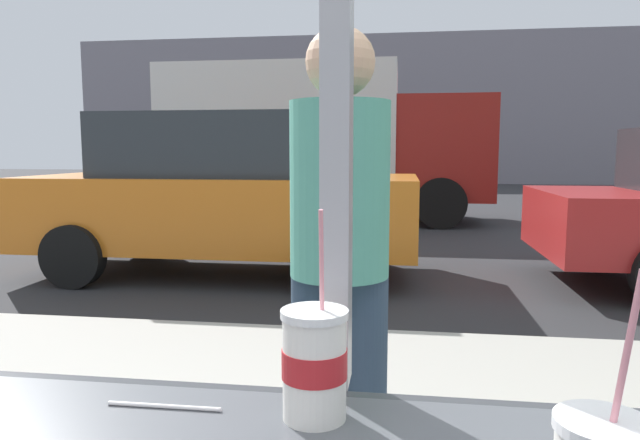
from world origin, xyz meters
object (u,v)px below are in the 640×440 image
object	(u,v)px
parked_car_orange	(221,195)
box_truck	(319,138)
pedestrian	(339,247)
soda_cup_left	(315,362)

from	to	relation	value
parked_car_orange	box_truck	distance (m)	5.22
box_truck	pedestrian	size ratio (longest dim) A/B	3.81
soda_cup_left	pedestrian	distance (m)	0.98
soda_cup_left	parked_car_orange	distance (m)	5.56
box_truck	pedestrian	bearing A→B (deg)	-81.44
soda_cup_left	parked_car_orange	xyz separation A→B (m)	(-1.84, 5.25, -0.16)
pedestrian	box_truck	bearing A→B (deg)	98.56
box_truck	pedestrian	xyz separation A→B (m)	(1.42, -9.42, -0.55)
parked_car_orange	box_truck	size ratio (longest dim) A/B	0.68
box_truck	pedestrian	distance (m)	9.54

